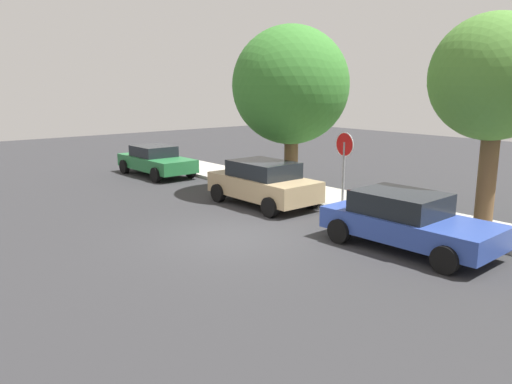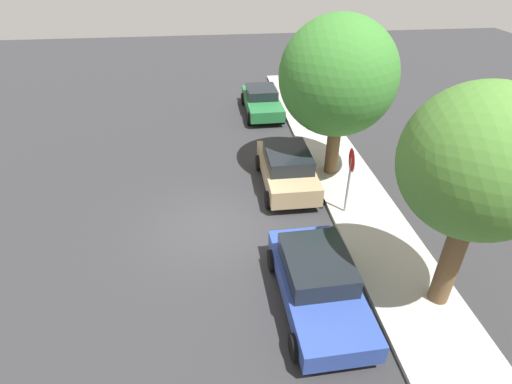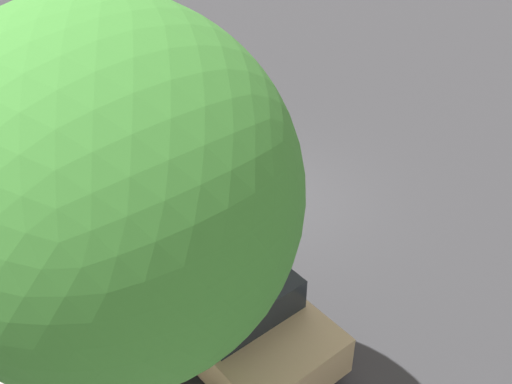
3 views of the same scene
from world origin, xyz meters
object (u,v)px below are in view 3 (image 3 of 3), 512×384
object	(u,v)px
stop_sign	(48,229)
parked_car_tan	(219,300)
parked_car_blue	(66,144)
street_tree_mid_block	(108,196)

from	to	relation	value
stop_sign	parked_car_tan	world-z (taller)	stop_sign
stop_sign	parked_car_blue	xyz separation A→B (m)	(3.74, -1.95, -1.03)
parked_car_blue	street_tree_mid_block	bearing A→B (deg)	162.26
parked_car_tan	parked_car_blue	size ratio (longest dim) A/B	0.93
stop_sign	parked_car_blue	bearing A→B (deg)	-27.48
parked_car_tan	stop_sign	bearing A→B (deg)	38.56
parked_car_tan	parked_car_blue	world-z (taller)	parked_car_tan
stop_sign	street_tree_mid_block	distance (m)	3.53
parked_car_tan	street_tree_mid_block	xyz separation A→B (m)	(-0.60, 1.80, 3.23)
parked_car_blue	street_tree_mid_block	size ratio (longest dim) A/B	0.71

